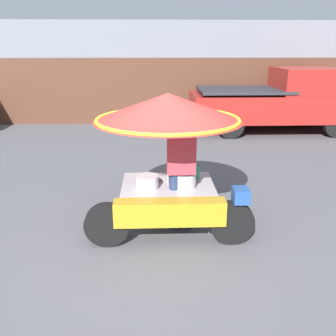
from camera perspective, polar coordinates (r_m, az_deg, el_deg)
The scene contains 5 objects.
ground_plane at distance 4.93m, azimuth -1.41°, elevation -11.87°, with size 36.00×36.00×0.00m, color #56565B.
shopfront_building at distance 13.36m, azimuth -2.08°, elevation 14.47°, with size 28.00×2.06×3.22m.
vendor_motorcycle_cart at distance 5.02m, azimuth 0.07°, elevation 6.68°, with size 2.19×2.01×1.87m.
vendor_person at distance 5.03m, azimuth 2.02°, elevation 0.52°, with size 0.38×0.22×1.68m.
pickup_truck at distance 11.67m, azimuth 16.82°, elevation 9.75°, with size 5.00×1.93×1.86m.
Camera 1 is at (-0.05, -4.27, 2.47)m, focal length 40.00 mm.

